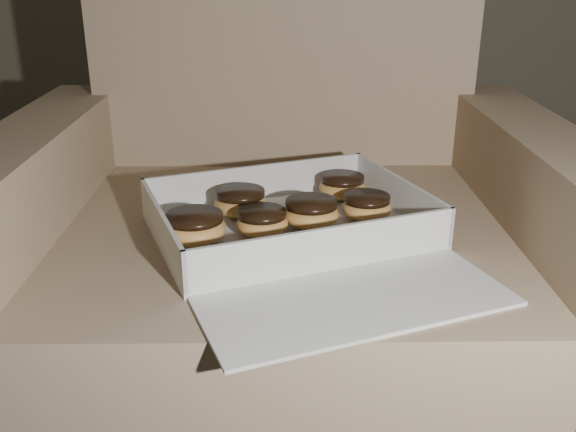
# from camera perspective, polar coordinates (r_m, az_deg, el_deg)

# --- Properties ---
(armchair) EXTENTS (0.90, 0.76, 0.94)m
(armchair) POSITION_cam_1_polar(r_m,az_deg,el_deg) (1.11, -0.31, -5.01)
(armchair) COLOR #826E53
(armchair) RESTS_ON floor
(bakery_box) EXTENTS (0.51, 0.55, 0.06)m
(bakery_box) POSITION_cam_1_polar(r_m,az_deg,el_deg) (0.91, 1.11, -1.71)
(bakery_box) COLOR silver
(bakery_box) RESTS_ON armchair
(donut_a) EXTENTS (0.08, 0.08, 0.04)m
(donut_a) POSITION_cam_1_polar(r_m,az_deg,el_deg) (0.99, -4.25, 1.28)
(donut_a) COLOR #EDB252
(donut_a) RESTS_ON bakery_box
(donut_b) EXTENTS (0.07, 0.07, 0.04)m
(donut_b) POSITION_cam_1_polar(r_m,az_deg,el_deg) (0.92, -2.31, -0.50)
(donut_b) COLOR #EDB252
(donut_b) RESTS_ON bakery_box
(donut_c) EXTENTS (0.08, 0.08, 0.04)m
(donut_c) POSITION_cam_1_polar(r_m,az_deg,el_deg) (0.98, 7.02, 0.87)
(donut_c) COLOR #EDB252
(donut_c) RESTS_ON bakery_box
(donut_d) EXTENTS (0.08, 0.08, 0.04)m
(donut_d) POSITION_cam_1_polar(r_m,az_deg,el_deg) (0.95, 2.07, 0.32)
(donut_d) COLOR #EDB252
(donut_d) RESTS_ON bakery_box
(donut_e) EXTENTS (0.08, 0.08, 0.04)m
(donut_e) POSITION_cam_1_polar(r_m,az_deg,el_deg) (1.07, 4.84, 2.68)
(donut_e) COLOR #EDB252
(donut_e) RESTS_ON bakery_box
(donut_f) EXTENTS (0.09, 0.09, 0.04)m
(donut_f) POSITION_cam_1_polar(r_m,az_deg,el_deg) (0.90, -8.30, -1.01)
(donut_f) COLOR #EDB252
(donut_f) RESTS_ON bakery_box
(crumb_a) EXTENTS (0.01, 0.01, 0.00)m
(crumb_a) POSITION_cam_1_polar(r_m,az_deg,el_deg) (0.86, 3.18, -3.67)
(crumb_a) COLOR black
(crumb_a) RESTS_ON bakery_box
(crumb_b) EXTENTS (0.01, 0.01, 0.00)m
(crumb_b) POSITION_cam_1_polar(r_m,az_deg,el_deg) (0.92, 9.21, -1.96)
(crumb_b) COLOR black
(crumb_b) RESTS_ON bakery_box
(crumb_c) EXTENTS (0.01, 0.01, 0.00)m
(crumb_c) POSITION_cam_1_polar(r_m,az_deg,el_deg) (0.86, -8.40, -3.69)
(crumb_c) COLOR black
(crumb_c) RESTS_ON bakery_box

